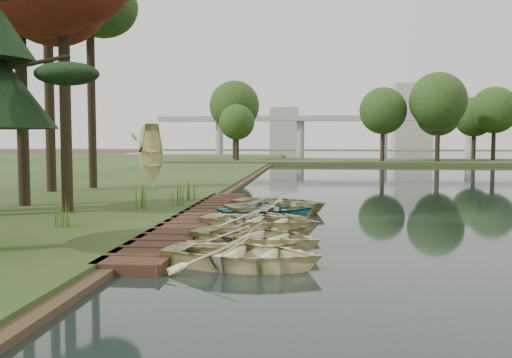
# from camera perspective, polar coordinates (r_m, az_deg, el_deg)

# --- Properties ---
(ground) EXTENTS (300.00, 300.00, 0.00)m
(ground) POSITION_cam_1_polar(r_m,az_deg,el_deg) (20.02, -1.39, -4.53)
(ground) COLOR #3D2F1D
(boardwalk) EXTENTS (1.60, 16.00, 0.30)m
(boardwalk) POSITION_cam_1_polar(r_m,az_deg,el_deg) (20.25, -5.90, -4.03)
(boardwalk) COLOR #3B2316
(boardwalk) RESTS_ON ground
(peninsula) EXTENTS (50.00, 14.00, 0.45)m
(peninsula) POSITION_cam_1_polar(r_m,az_deg,el_deg) (69.94, 10.06, 1.69)
(peninsula) COLOR #33421D
(peninsula) RESTS_ON ground
(far_trees) EXTENTS (45.60, 5.60, 8.80)m
(far_trees) POSITION_cam_1_polar(r_m,az_deg,el_deg) (69.78, 7.37, 6.81)
(far_trees) COLOR black
(far_trees) RESTS_ON peninsula
(bridge) EXTENTS (95.90, 4.00, 8.60)m
(bridge) POSITION_cam_1_polar(r_m,az_deg,el_deg) (140.07, 9.54, 5.62)
(bridge) COLOR #A5A5A0
(bridge) RESTS_ON ground
(building_a) EXTENTS (10.00, 8.00, 18.00)m
(building_a) POSITION_cam_1_polar(r_m,az_deg,el_deg) (162.14, 15.32, 5.99)
(building_a) COLOR #A5A5A0
(building_a) RESTS_ON ground
(building_b) EXTENTS (8.00, 8.00, 12.00)m
(building_b) POSITION_cam_1_polar(r_m,az_deg,el_deg) (164.85, 2.88, 5.05)
(building_b) COLOR #A5A5A0
(building_b) RESTS_ON ground
(rowboat_0) EXTENTS (4.20, 3.38, 0.77)m
(rowboat_0) POSITION_cam_1_polar(r_m,az_deg,el_deg) (13.07, -1.39, -7.19)
(rowboat_0) COLOR beige
(rowboat_0) RESTS_ON water
(rowboat_1) EXTENTS (3.56, 2.90, 0.65)m
(rowboat_1) POSITION_cam_1_polar(r_m,az_deg,el_deg) (14.50, -0.80, -6.32)
(rowboat_1) COLOR beige
(rowboat_1) RESTS_ON water
(rowboat_2) EXTENTS (4.55, 4.02, 0.78)m
(rowboat_2) POSITION_cam_1_polar(r_m,az_deg,el_deg) (15.33, -0.01, -5.50)
(rowboat_2) COLOR beige
(rowboat_2) RESTS_ON water
(rowboat_3) EXTENTS (3.57, 3.04, 0.63)m
(rowboat_3) POSITION_cam_1_polar(r_m,az_deg,el_deg) (16.85, 0.31, -4.90)
(rowboat_3) COLOR beige
(rowboat_3) RESTS_ON water
(rowboat_4) EXTENTS (4.58, 3.82, 0.82)m
(rowboat_4) POSITION_cam_1_polar(r_m,az_deg,el_deg) (18.06, 0.43, -4.00)
(rowboat_4) COLOR beige
(rowboat_4) RESTS_ON water
(rowboat_5) EXTENTS (3.71, 3.00, 0.68)m
(rowboat_5) POSITION_cam_1_polar(r_m,az_deg,el_deg) (19.45, 0.58, -3.62)
(rowboat_5) COLOR beige
(rowboat_5) RESTS_ON water
(rowboat_6) EXTENTS (4.33, 3.75, 0.75)m
(rowboat_6) POSITION_cam_1_polar(r_m,az_deg,el_deg) (20.97, 1.18, -2.97)
(rowboat_6) COLOR teal
(rowboat_6) RESTS_ON water
(rowboat_7) EXTENTS (4.80, 4.23, 0.83)m
(rowboat_7) POSITION_cam_1_polar(r_m,az_deg,el_deg) (21.94, 2.06, -2.57)
(rowboat_7) COLOR beige
(rowboat_7) RESTS_ON water
(rowboat_8) EXTENTS (4.75, 4.08, 0.83)m
(rowboat_8) POSITION_cam_1_polar(r_m,az_deg,el_deg) (23.15, 2.31, -2.22)
(rowboat_8) COLOR beige
(rowboat_8) RESTS_ON water
(stored_rowboat) EXTENTS (4.32, 3.93, 0.73)m
(stored_rowboat) POSITION_cam_1_polar(r_m,az_deg,el_deg) (32.28, -10.43, -0.16)
(stored_rowboat) COLOR beige
(stored_rowboat) RESTS_ON bank
(tree_6) EXTENTS (4.37, 4.37, 12.07)m
(tree_6) POSITION_cam_1_polar(r_m,az_deg,el_deg) (33.39, -16.31, 16.65)
(tree_6) COLOR black
(tree_6) RESTS_ON bank
(reeds_0) EXTENTS (0.60, 0.60, 0.87)m
(reeds_0) POSITION_cam_1_polar(r_m,az_deg,el_deg) (18.38, -18.85, -3.21)
(reeds_0) COLOR #3F661E
(reeds_0) RESTS_ON bank
(reeds_1) EXTENTS (0.60, 0.60, 0.93)m
(reeds_1) POSITION_cam_1_polar(r_m,az_deg,el_deg) (23.06, -7.76, -1.53)
(reeds_1) COLOR #3F661E
(reeds_1) RESTS_ON bank
(reeds_2) EXTENTS (0.60, 0.60, 1.14)m
(reeds_2) POSITION_cam_1_polar(r_m,az_deg,el_deg) (22.35, -11.39, -1.47)
(reeds_2) COLOR #3F661E
(reeds_2) RESTS_ON bank
(reeds_3) EXTENTS (0.60, 0.60, 0.93)m
(reeds_3) POSITION_cam_1_polar(r_m,az_deg,el_deg) (25.05, -6.64, -1.07)
(reeds_3) COLOR #3F661E
(reeds_3) RESTS_ON bank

